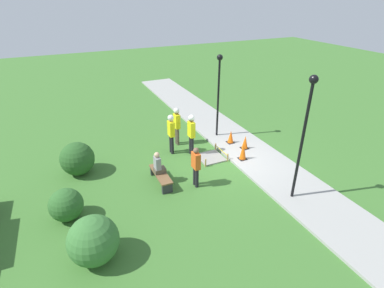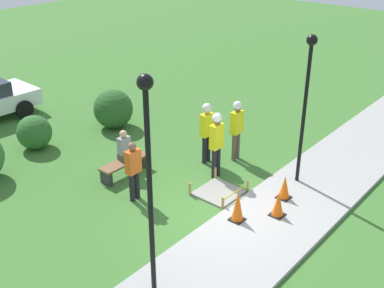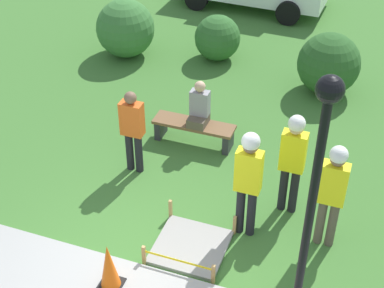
# 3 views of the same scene
# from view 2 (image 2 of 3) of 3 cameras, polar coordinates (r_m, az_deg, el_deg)

# --- Properties ---
(ground_plane) EXTENTS (60.00, 60.00, 0.00)m
(ground_plane) POSITION_cam_2_polar(r_m,az_deg,el_deg) (12.21, 3.60, -8.26)
(ground_plane) COLOR #3D702D
(sidewalk) EXTENTS (28.00, 2.41, 0.10)m
(sidewalk) POSITION_cam_2_polar(r_m,az_deg,el_deg) (11.65, 8.41, -10.13)
(sidewalk) COLOR #9E9E99
(sidewalk) RESTS_ON ground_plane
(wet_concrete_patch) EXTENTS (1.15, 1.14, 0.37)m
(wet_concrete_patch) POSITION_cam_2_polar(r_m,az_deg,el_deg) (13.00, 3.20, -5.75)
(wet_concrete_patch) COLOR gray
(wet_concrete_patch) RESTS_ON ground_plane
(traffic_cone_near_patch) EXTENTS (0.34, 0.34, 0.79)m
(traffic_cone_near_patch) POSITION_cam_2_polar(r_m,az_deg,el_deg) (11.63, 5.44, -7.34)
(traffic_cone_near_patch) COLOR black
(traffic_cone_near_patch) RESTS_ON sidewalk
(traffic_cone_far_patch) EXTENTS (0.34, 0.34, 0.65)m
(traffic_cone_far_patch) POSITION_cam_2_polar(r_m,az_deg,el_deg) (11.97, 10.17, -7.03)
(traffic_cone_far_patch) COLOR black
(traffic_cone_far_patch) RESTS_ON sidewalk
(traffic_cone_sidewalk_edge) EXTENTS (0.34, 0.34, 0.64)m
(traffic_cone_sidewalk_edge) POSITION_cam_2_polar(r_m,az_deg,el_deg) (12.70, 10.91, -5.06)
(traffic_cone_sidewalk_edge) COLOR black
(traffic_cone_sidewalk_edge) RESTS_ON sidewalk
(park_bench) EXTENTS (1.59, 0.44, 0.45)m
(park_bench) POSITION_cam_2_polar(r_m,az_deg,el_deg) (13.87, -7.97, -2.47)
(park_bench) COLOR #2D2D33
(park_bench) RESTS_ON ground_plane
(person_seated_on_bench) EXTENTS (0.36, 0.44, 0.89)m
(person_seated_on_bench) POSITION_cam_2_polar(r_m,az_deg,el_deg) (13.74, -7.96, -0.49)
(person_seated_on_bench) COLOR brown
(person_seated_on_bench) RESTS_ON park_bench
(worker_supervisor) EXTENTS (0.40, 0.27, 1.89)m
(worker_supervisor) POSITION_cam_2_polar(r_m,az_deg,el_deg) (14.10, 1.75, 2.02)
(worker_supervisor) COLOR black
(worker_supervisor) RESTS_ON ground_plane
(worker_assistant) EXTENTS (0.40, 0.27, 1.89)m
(worker_assistant) POSITION_cam_2_polar(r_m,az_deg,el_deg) (14.32, 5.33, 2.29)
(worker_assistant) COLOR brown
(worker_assistant) RESTS_ON ground_plane
(worker_trainee) EXTENTS (0.40, 0.28, 1.95)m
(worker_trainee) POSITION_cam_2_polar(r_m,az_deg,el_deg) (13.28, 2.93, 0.65)
(worker_trainee) COLOR black
(worker_trainee) RESTS_ON ground_plane
(bystander_in_orange_shirt) EXTENTS (0.40, 0.22, 1.66)m
(bystander_in_orange_shirt) POSITION_cam_2_polar(r_m,az_deg,el_deg) (12.39, -6.96, -2.84)
(bystander_in_orange_shirt) COLOR black
(bystander_in_orange_shirt) RESTS_ON ground_plane
(lamppost_near) EXTENTS (0.28, 0.28, 4.06)m
(lamppost_near) POSITION_cam_2_polar(r_m,az_deg,el_deg) (12.65, 13.42, 6.26)
(lamppost_near) COLOR black
(lamppost_near) RESTS_ON sidewalk
(lamppost_far) EXTENTS (0.28, 0.28, 4.44)m
(lamppost_far) POSITION_cam_2_polar(r_m,az_deg,el_deg) (8.29, -5.17, -2.19)
(lamppost_far) COLOR black
(lamppost_far) RESTS_ON sidewalk
(shrub_rounded_near) EXTENTS (1.37, 1.37, 1.37)m
(shrub_rounded_near) POSITION_cam_2_polar(r_m,az_deg,el_deg) (16.91, -9.32, 4.13)
(shrub_rounded_near) COLOR #285623
(shrub_rounded_near) RESTS_ON ground_plane
(shrub_rounded_mid) EXTENTS (1.10, 1.10, 1.10)m
(shrub_rounded_mid) POSITION_cam_2_polar(r_m,az_deg,el_deg) (16.00, -18.19, 1.32)
(shrub_rounded_mid) COLOR #2D6028
(shrub_rounded_mid) RESTS_ON ground_plane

